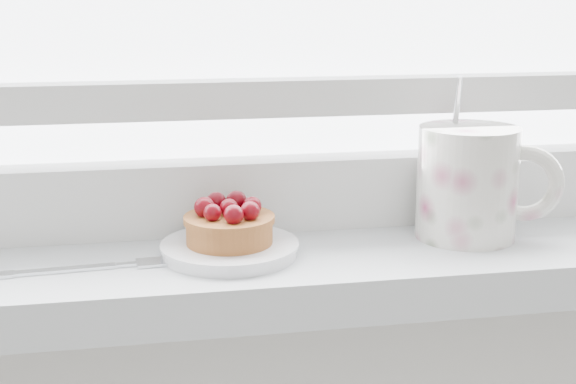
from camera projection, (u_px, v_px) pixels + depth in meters
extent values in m
cube|color=silver|center=(293.00, 267.00, 0.75)|extent=(1.60, 0.20, 0.04)
cube|color=silver|center=(280.00, 192.00, 0.80)|extent=(1.30, 0.05, 0.07)
cube|color=silver|center=(279.00, 97.00, 0.78)|extent=(1.30, 0.04, 0.04)
cylinder|color=white|center=(230.00, 249.00, 0.72)|extent=(0.12, 0.12, 0.01)
cylinder|color=brown|center=(229.00, 229.00, 0.71)|extent=(0.08, 0.08, 0.03)
cylinder|color=brown|center=(229.00, 219.00, 0.71)|extent=(0.08, 0.08, 0.01)
sphere|color=#420309|center=(229.00, 208.00, 0.71)|extent=(0.02, 0.02, 0.02)
sphere|color=#420309|center=(252.00, 206.00, 0.71)|extent=(0.02, 0.02, 0.02)
sphere|color=#420309|center=(236.00, 201.00, 0.73)|extent=(0.02, 0.02, 0.02)
sphere|color=#420309|center=(216.00, 202.00, 0.72)|extent=(0.02, 0.02, 0.02)
sphere|color=#420309|center=(204.00, 207.00, 0.71)|extent=(0.02, 0.02, 0.02)
sphere|color=#420309|center=(212.00, 213.00, 0.69)|extent=(0.02, 0.02, 0.02)
sphere|color=#420309|center=(234.00, 215.00, 0.68)|extent=(0.02, 0.02, 0.02)
sphere|color=#420309|center=(250.00, 211.00, 0.70)|extent=(0.02, 0.02, 0.02)
cylinder|color=silver|center=(467.00, 183.00, 0.76)|extent=(0.12, 0.12, 0.11)
cylinder|color=black|center=(470.00, 132.00, 0.75)|extent=(0.08, 0.08, 0.01)
torus|color=silver|center=(524.00, 183.00, 0.75)|extent=(0.07, 0.04, 0.07)
cylinder|color=silver|center=(457.00, 109.00, 0.76)|extent=(0.01, 0.03, 0.07)
cube|color=silver|center=(59.00, 270.00, 0.68)|extent=(0.09, 0.02, 0.00)
cube|color=silver|center=(3.00, 275.00, 0.66)|extent=(0.02, 0.01, 0.00)
cube|color=silver|center=(127.00, 264.00, 0.69)|extent=(0.02, 0.01, 0.00)
cube|color=silver|center=(152.00, 262.00, 0.69)|extent=(0.03, 0.02, 0.00)
cube|color=silver|center=(184.00, 263.00, 0.69)|extent=(0.03, 0.01, 0.00)
cube|color=silver|center=(183.00, 261.00, 0.70)|extent=(0.03, 0.01, 0.00)
cube|color=silver|center=(183.00, 259.00, 0.70)|extent=(0.03, 0.01, 0.00)
cube|color=silver|center=(182.00, 257.00, 0.71)|extent=(0.03, 0.01, 0.00)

